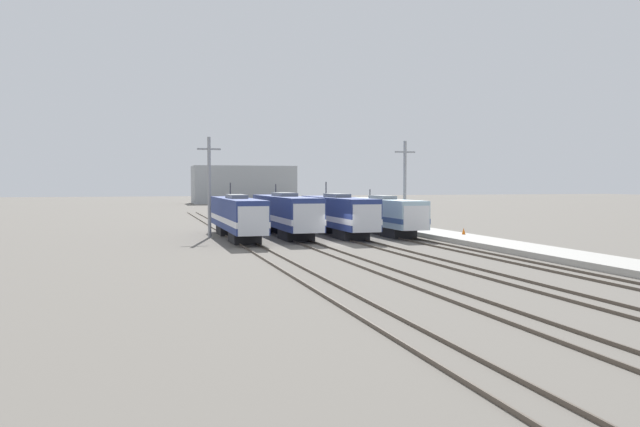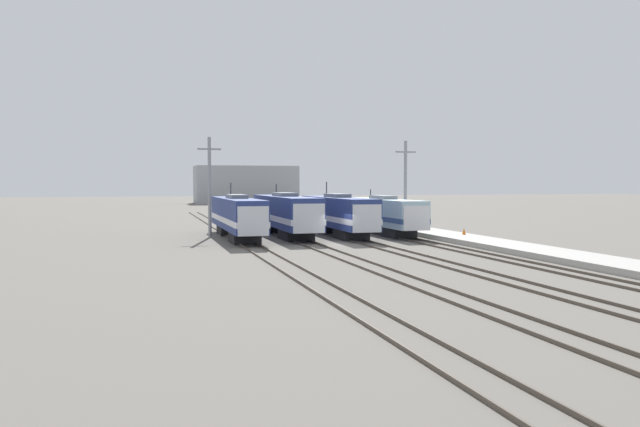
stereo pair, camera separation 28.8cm
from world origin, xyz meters
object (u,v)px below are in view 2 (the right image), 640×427
at_px(locomotive_center_left, 286,214).
at_px(catenary_tower_right, 405,185).
at_px(locomotive_center_right, 339,214).
at_px(traffic_cone, 464,231).
at_px(locomotive_far_right, 385,214).
at_px(locomotive_far_left, 238,216).
at_px(catenary_tower_left, 210,185).

bearing_deg(locomotive_center_left, catenary_tower_right, 2.08).
bearing_deg(catenary_tower_right, locomotive_center_right, -166.97).
xyz_separation_m(locomotive_center_left, traffic_cone, (15.02, -7.77, -1.44)).
xyz_separation_m(catenary_tower_right, traffic_cone, (2.26, -8.24, -4.21)).
xyz_separation_m(locomotive_center_left, locomotive_far_right, (9.94, -0.87, -0.15)).
bearing_deg(traffic_cone, locomotive_far_right, 126.36).
height_order(locomotive_center_left, locomotive_far_right, locomotive_center_left).
xyz_separation_m(locomotive_center_right, locomotive_far_right, (4.97, 0.46, -0.10)).
bearing_deg(locomotive_center_right, catenary_tower_right, 13.03).
distance_m(locomotive_far_left, locomotive_center_right, 9.95).
bearing_deg(catenary_tower_left, traffic_cone, -20.26).
height_order(locomotive_center_left, traffic_cone, locomotive_center_left).
bearing_deg(traffic_cone, locomotive_center_right, 147.36).
distance_m(locomotive_center_left, locomotive_center_right, 5.15).
bearing_deg(catenary_tower_right, locomotive_far_right, -154.61).
bearing_deg(locomotive_center_right, locomotive_far_left, -178.14).
height_order(locomotive_far_left, traffic_cone, locomotive_far_left).
distance_m(locomotive_far_left, traffic_cone, 20.95).
height_order(locomotive_far_left, locomotive_center_right, locomotive_center_right).
height_order(locomotive_center_right, traffic_cone, locomotive_center_right).
height_order(locomotive_far_left, catenary_tower_right, catenary_tower_right).
bearing_deg(catenary_tower_left, locomotive_far_right, -4.44).
distance_m(catenary_tower_left, traffic_cone, 24.16).
xyz_separation_m(locomotive_center_right, catenary_tower_right, (7.79, 1.80, 2.83)).
distance_m(locomotive_far_left, catenary_tower_left, 4.24).
bearing_deg(locomotive_far_right, catenary_tower_right, 25.39).
bearing_deg(locomotive_center_right, locomotive_center_left, 164.94).
bearing_deg(locomotive_center_right, catenary_tower_left, 171.65).
relative_size(catenary_tower_right, traffic_cone, 15.68).
bearing_deg(locomotive_far_left, catenary_tower_left, 137.62).
height_order(locomotive_center_right, locomotive_far_right, locomotive_center_right).
xyz_separation_m(catenary_tower_left, traffic_cone, (22.32, -8.24, -4.21)).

